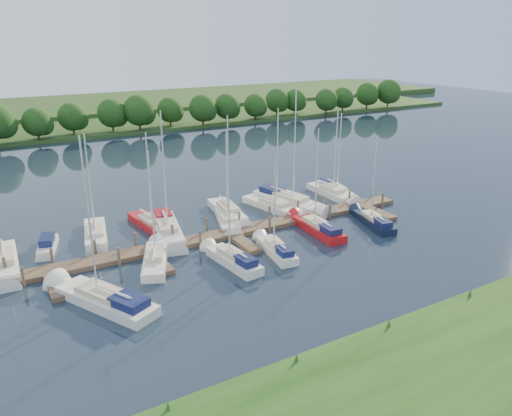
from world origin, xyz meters
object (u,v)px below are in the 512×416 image
sailboat_n_5 (228,221)px  sailboat_n_0 (4,265)px  dock (233,236)px  motorboat (47,246)px  sailboat_s_2 (233,260)px

sailboat_n_5 → sailboat_n_0: bearing=18.4°
dock → sailboat_n_0: size_ratio=3.54×
motorboat → sailboat_s_2: size_ratio=0.51×
dock → motorboat: (-15.39, 5.72, 0.13)m
sailboat_s_2 → sailboat_n_0: bearing=145.9°
dock → motorboat: 16.41m
sailboat_n_0 → sailboat_s_2: (16.32, -8.60, 0.06)m
sailboat_n_0 → motorboat: size_ratio=2.35×
sailboat_n_0 → motorboat: 4.18m
motorboat → sailboat_n_5: bearing=-171.8°
motorboat → sailboat_s_2: (12.73, -10.72, 0.02)m
sailboat_n_0 → sailboat_n_5: 20.18m
dock → sailboat_n_0: 19.32m
dock → motorboat: motorboat is taller
dock → sailboat_s_2: (-2.66, -5.01, 0.14)m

